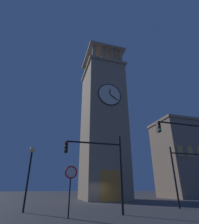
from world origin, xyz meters
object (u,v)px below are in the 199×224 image
(traffic_signal_mid, at_px, (194,147))
(traffic_signal_far, at_px, (185,167))
(street_lamp, at_px, (30,164))
(no_horn_sign, at_px, (71,176))
(adjacent_wing_building, at_px, (194,158))
(clocktower, at_px, (103,124))
(traffic_signal_near, at_px, (102,160))

(traffic_signal_mid, height_order, traffic_signal_far, traffic_signal_mid)
(street_lamp, distance_m, no_horn_sign, 4.78)
(traffic_signal_mid, bearing_deg, adjacent_wing_building, -133.60)
(traffic_signal_mid, bearing_deg, clocktower, -85.33)
(adjacent_wing_building, relative_size, traffic_signal_far, 2.78)
(no_horn_sign, bearing_deg, traffic_signal_near, -166.38)
(adjacent_wing_building, relative_size, no_horn_sign, 5.08)
(clocktower, xyz_separation_m, traffic_signal_far, (-4.00, 13.63, -8.57))
(clocktower, height_order, street_lamp, clocktower)
(clocktower, distance_m, street_lamp, 18.54)
(clocktower, bearing_deg, no_horn_sign, 66.20)
(traffic_signal_near, relative_size, no_horn_sign, 1.82)
(adjacent_wing_building, distance_m, street_lamp, 32.44)
(street_lamp, height_order, no_horn_sign, street_lamp)
(traffic_signal_far, bearing_deg, adjacent_wing_building, -136.59)
(traffic_signal_far, distance_m, street_lamp, 14.13)
(clocktower, xyz_separation_m, traffic_signal_near, (5.08, 16.04, -8.62))
(street_lamp, bearing_deg, adjacent_wing_building, -155.17)
(adjacent_wing_building, xyz_separation_m, no_horn_sign, (26.44, 17.27, -4.82))
(adjacent_wing_building, bearing_deg, clocktower, 2.05)
(traffic_signal_mid, bearing_deg, no_horn_sign, -8.38)
(traffic_signal_far, bearing_deg, no_horn_sign, 14.63)
(clocktower, xyz_separation_m, adjacent_wing_building, (-19.13, -0.68, -4.99))
(clocktower, bearing_deg, adjacent_wing_building, -177.95)
(traffic_signal_far, bearing_deg, traffic_signal_near, 14.88)
(adjacent_wing_building, xyz_separation_m, traffic_signal_mid, (17.67, 18.56, -2.74))
(adjacent_wing_building, bearing_deg, no_horn_sign, 33.14)
(adjacent_wing_building, bearing_deg, street_lamp, 24.83)
(clocktower, relative_size, traffic_signal_near, 5.59)
(no_horn_sign, bearing_deg, street_lamp, -53.20)
(adjacent_wing_building, height_order, traffic_signal_near, adjacent_wing_building)
(adjacent_wing_building, xyz_separation_m, traffic_signal_far, (15.13, 14.31, -3.58))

